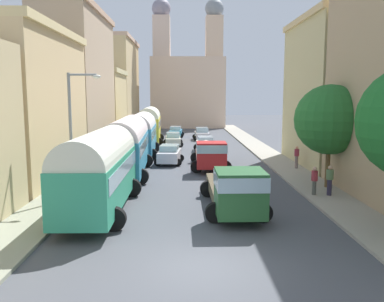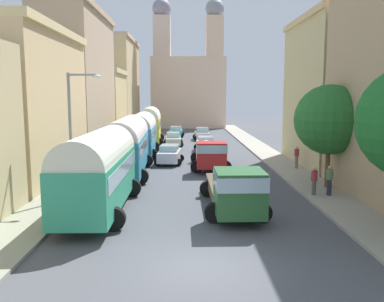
{
  "view_description": "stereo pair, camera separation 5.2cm",
  "coord_description": "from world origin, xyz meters",
  "px_view_note": "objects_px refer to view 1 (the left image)",
  "views": [
    {
      "loc": [
        -0.56,
        -12.45,
        5.54
      ],
      "look_at": [
        0.0,
        18.69,
        1.26
      ],
      "focal_mm": 37.74,
      "sensor_mm": 36.0,
      "label": 1
    },
    {
      "loc": [
        -0.5,
        -12.45,
        5.54
      ],
      "look_at": [
        0.0,
        18.69,
        1.26
      ],
      "focal_mm": 37.74,
      "sensor_mm": 36.0,
      "label": 2
    }
  ],
  "objects_px": {
    "car_0": "(205,144)",
    "car_4": "(176,132)",
    "cargo_truck_1": "(210,154)",
    "parked_bus_0": "(100,168)",
    "cargo_truck_0": "(235,189)",
    "car_2": "(170,154)",
    "parked_bus_1": "(127,144)",
    "parked_bus_3": "(149,124)",
    "car_1": "(202,134)",
    "parked_bus_2": "(141,133)",
    "streetlamp_near": "(75,126)",
    "pedestrian_0": "(330,180)",
    "pedestrian_2": "(297,156)",
    "car_3": "(173,139)",
    "pedestrian_1": "(314,180)"
  },
  "relations": [
    {
      "from": "parked_bus_1",
      "to": "parked_bus_3",
      "type": "height_order",
      "value": "parked_bus_3"
    },
    {
      "from": "car_2",
      "to": "parked_bus_2",
      "type": "bearing_deg",
      "value": 123.15
    },
    {
      "from": "car_3",
      "to": "streetlamp_near",
      "type": "relative_size",
      "value": 0.63
    },
    {
      "from": "parked_bus_0",
      "to": "cargo_truck_0",
      "type": "distance_m",
      "value": 6.49
    },
    {
      "from": "parked_bus_1",
      "to": "streetlamp_near",
      "type": "bearing_deg",
      "value": -103.57
    },
    {
      "from": "parked_bus_2",
      "to": "car_0",
      "type": "height_order",
      "value": "parked_bus_2"
    },
    {
      "from": "cargo_truck_1",
      "to": "car_1",
      "type": "distance_m",
      "value": 20.67
    },
    {
      "from": "cargo_truck_1",
      "to": "car_0",
      "type": "xyz_separation_m",
      "value": [
        0.12,
        9.81,
        -0.41
      ]
    },
    {
      "from": "car_1",
      "to": "car_4",
      "type": "height_order",
      "value": "car_1"
    },
    {
      "from": "parked_bus_1",
      "to": "cargo_truck_0",
      "type": "height_order",
      "value": "parked_bus_1"
    },
    {
      "from": "car_1",
      "to": "car_2",
      "type": "height_order",
      "value": "car_1"
    },
    {
      "from": "parked_bus_1",
      "to": "streetlamp_near",
      "type": "distance_m",
      "value": 7.35
    },
    {
      "from": "cargo_truck_1",
      "to": "pedestrian_1",
      "type": "bearing_deg",
      "value": -58.49
    },
    {
      "from": "car_4",
      "to": "parked_bus_0",
      "type": "bearing_deg",
      "value": -94.54
    },
    {
      "from": "parked_bus_2",
      "to": "pedestrian_0",
      "type": "distance_m",
      "value": 19.65
    },
    {
      "from": "parked_bus_1",
      "to": "car_3",
      "type": "bearing_deg",
      "value": 80.69
    },
    {
      "from": "pedestrian_2",
      "to": "streetlamp_near",
      "type": "bearing_deg",
      "value": -148.37
    },
    {
      "from": "parked_bus_2",
      "to": "car_3",
      "type": "relative_size",
      "value": 1.93
    },
    {
      "from": "parked_bus_3",
      "to": "car_2",
      "type": "distance_m",
      "value": 13.64
    },
    {
      "from": "car_2",
      "to": "parked_bus_3",
      "type": "bearing_deg",
      "value": 101.86
    },
    {
      "from": "parked_bus_1",
      "to": "pedestrian_2",
      "type": "distance_m",
      "value": 12.6
    },
    {
      "from": "cargo_truck_1",
      "to": "car_1",
      "type": "xyz_separation_m",
      "value": [
        0.24,
        20.66,
        -0.39
      ]
    },
    {
      "from": "car_4",
      "to": "parked_bus_2",
      "type": "bearing_deg",
      "value": -99.22
    },
    {
      "from": "cargo_truck_0",
      "to": "car_3",
      "type": "height_order",
      "value": "cargo_truck_0"
    },
    {
      "from": "parked_bus_2",
      "to": "car_2",
      "type": "relative_size",
      "value": 2.09
    },
    {
      "from": "car_1",
      "to": "pedestrian_0",
      "type": "xyz_separation_m",
      "value": [
        5.74,
        -29.25,
        0.23
      ]
    },
    {
      "from": "car_3",
      "to": "streetlamp_near",
      "type": "bearing_deg",
      "value": -100.58
    },
    {
      "from": "parked_bus_1",
      "to": "parked_bus_3",
      "type": "relative_size",
      "value": 1.22
    },
    {
      "from": "car_3",
      "to": "car_2",
      "type": "bearing_deg",
      "value": -89.73
    },
    {
      "from": "car_1",
      "to": "pedestrian_1",
      "type": "bearing_deg",
      "value": -80.36
    },
    {
      "from": "pedestrian_0",
      "to": "parked_bus_2",
      "type": "bearing_deg",
      "value": 127.46
    },
    {
      "from": "streetlamp_near",
      "to": "parked_bus_1",
      "type": "bearing_deg",
      "value": 76.43
    },
    {
      "from": "parked_bus_1",
      "to": "parked_bus_2",
      "type": "relative_size",
      "value": 1.24
    },
    {
      "from": "parked_bus_0",
      "to": "cargo_truck_0",
      "type": "xyz_separation_m",
      "value": [
        6.39,
        -0.6,
        -0.92
      ]
    },
    {
      "from": "car_1",
      "to": "car_3",
      "type": "xyz_separation_m",
      "value": [
        -3.46,
        -6.04,
        -0.03
      ]
    },
    {
      "from": "parked_bus_2",
      "to": "parked_bus_3",
      "type": "height_order",
      "value": "parked_bus_3"
    },
    {
      "from": "car_1",
      "to": "car_2",
      "type": "relative_size",
      "value": 1.0
    },
    {
      "from": "parked_bus_2",
      "to": "cargo_truck_0",
      "type": "height_order",
      "value": "parked_bus_2"
    },
    {
      "from": "car_2",
      "to": "car_4",
      "type": "height_order",
      "value": "car_2"
    },
    {
      "from": "car_1",
      "to": "pedestrian_0",
      "type": "bearing_deg",
      "value": -78.9
    },
    {
      "from": "parked_bus_2",
      "to": "parked_bus_3",
      "type": "distance_m",
      "value": 9.0
    },
    {
      "from": "cargo_truck_1",
      "to": "car_2",
      "type": "bearing_deg",
      "value": 139.31
    },
    {
      "from": "streetlamp_near",
      "to": "pedestrian_1",
      "type": "bearing_deg",
      "value": 2.18
    },
    {
      "from": "car_3",
      "to": "pedestrian_2",
      "type": "bearing_deg",
      "value": -56.95
    },
    {
      "from": "parked_bus_1",
      "to": "parked_bus_0",
      "type": "bearing_deg",
      "value": -90.0
    },
    {
      "from": "car_0",
      "to": "car_4",
      "type": "xyz_separation_m",
      "value": [
        -3.26,
        14.44,
        -0.03
      ]
    },
    {
      "from": "car_1",
      "to": "pedestrian_1",
      "type": "distance_m",
      "value": 29.54
    },
    {
      "from": "car_2",
      "to": "pedestrian_1",
      "type": "relative_size",
      "value": 2.29
    },
    {
      "from": "pedestrian_0",
      "to": "car_0",
      "type": "bearing_deg",
      "value": 107.68
    },
    {
      "from": "car_0",
      "to": "cargo_truck_1",
      "type": "bearing_deg",
      "value": -90.69
    }
  ]
}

